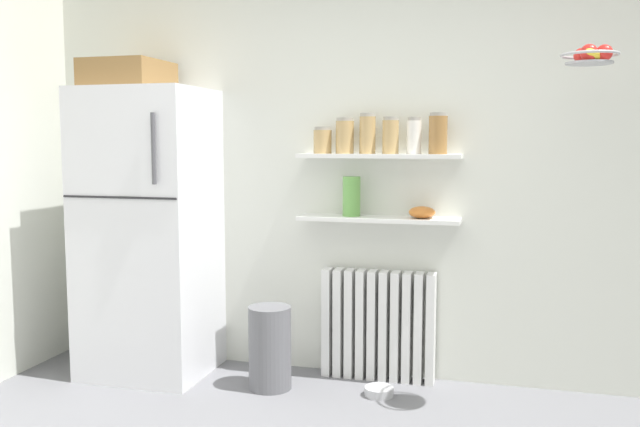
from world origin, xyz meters
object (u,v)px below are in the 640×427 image
object	(u,v)px
storage_jar_2	(368,134)
storage_jar_5	(438,134)
vase	(352,196)
pet_food_bowl	(379,391)
storage_jar_1	(345,136)
storage_jar_0	(323,140)
hanging_fruit_basket	(591,55)
refrigerator	(148,227)
shelf_bowl	(422,212)
storage_jar_3	(391,136)
trash_bin	(270,348)
storage_jar_4	(414,136)
radiator	(378,325)

from	to	relation	value
storage_jar_2	storage_jar_5	bearing A→B (deg)	0.00
vase	pet_food_bowl	size ratio (longest dim) A/B	1.42
storage_jar_2	vase	size ratio (longest dim) A/B	1.00
storage_jar_1	pet_food_bowl	size ratio (longest dim) A/B	1.28
storage_jar_0	storage_jar_1	xyz separation A→B (m)	(0.14, 0.00, 0.03)
storage_jar_2	hanging_fruit_basket	distance (m)	1.29
refrigerator	shelf_bowl	distance (m)	1.69
storage_jar_3	trash_bin	distance (m)	1.44
storage_jar_3	shelf_bowl	distance (m)	0.49
trash_bin	hanging_fruit_basket	distance (m)	2.35
storage_jar_0	shelf_bowl	world-z (taller)	storage_jar_0
hanging_fruit_basket	pet_food_bowl	bearing A→B (deg)	173.40
pet_food_bowl	storage_jar_0	bearing A→B (deg)	148.34
storage_jar_1	storage_jar_5	xyz separation A→B (m)	(0.55, 0.00, 0.01)
storage_jar_3	vase	distance (m)	0.43
storage_jar_5	shelf_bowl	world-z (taller)	storage_jar_5
storage_jar_0	shelf_bowl	xyz separation A→B (m)	(0.61, 0.00, -0.42)
storage_jar_4	trash_bin	xyz separation A→B (m)	(-0.79, -0.30, -1.24)
refrigerator	vase	world-z (taller)	refrigerator
storage_jar_2	storage_jar_3	distance (m)	0.14
storage_jar_0	hanging_fruit_basket	xyz separation A→B (m)	(1.46, -0.37, 0.41)
storage_jar_3	pet_food_bowl	distance (m)	1.49
storage_jar_1	storage_jar_4	xyz separation A→B (m)	(0.41, 0.00, -0.00)
radiator	pet_food_bowl	size ratio (longest dim) A/B	4.11
radiator	storage_jar_1	xyz separation A→B (m)	(-0.21, -0.03, 1.15)
storage_jar_4	storage_jar_2	bearing A→B (deg)	180.00
storage_jar_0	vase	world-z (taller)	storage_jar_0
radiator	storage_jar_1	world-z (taller)	storage_jar_1
storage_jar_3	storage_jar_5	size ratio (longest dim) A/B	0.91
radiator	storage_jar_3	size ratio (longest dim) A/B	3.19
refrigerator	storage_jar_0	size ratio (longest dim) A/B	12.09
storage_jar_1	storage_jar_5	distance (m)	0.55
vase	hanging_fruit_basket	bearing A→B (deg)	-16.20
trash_bin	storage_jar_3	bearing A→B (deg)	24.52
storage_jar_1	storage_jar_3	size ratio (longest dim) A/B	0.99
radiator	pet_food_bowl	world-z (taller)	radiator
storage_jar_0	storage_jar_5	xyz separation A→B (m)	(0.69, 0.00, 0.04)
storage_jar_0	shelf_bowl	size ratio (longest dim) A/B	1.04
storage_jar_5	shelf_bowl	distance (m)	0.47
storage_jar_5	hanging_fruit_basket	bearing A→B (deg)	-25.78
storage_jar_4	storage_jar_5	xyz separation A→B (m)	(0.14, 0.00, 0.01)
vase	pet_food_bowl	xyz separation A→B (m)	(0.22, -0.25, -1.10)
radiator	shelf_bowl	distance (m)	0.75
vase	storage_jar_0	bearing A→B (deg)	-180.00
radiator	shelf_bowl	bearing A→B (deg)	-6.58
storage_jar_2	hanging_fruit_basket	size ratio (longest dim) A/B	0.86
refrigerator	storage_jar_0	bearing A→B (deg)	11.24
radiator	storage_jar_2	bearing A→B (deg)	-156.50
storage_jar_5	refrigerator	bearing A→B (deg)	-173.11
storage_jar_2	storage_jar_5	world-z (taller)	same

